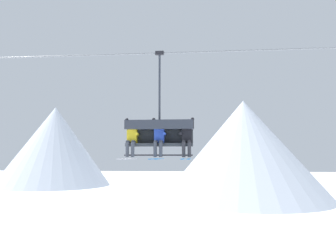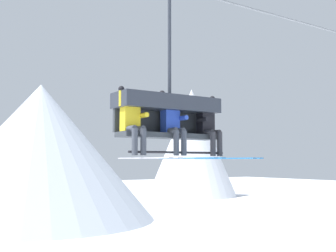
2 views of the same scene
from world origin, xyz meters
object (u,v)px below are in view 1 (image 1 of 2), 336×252
object	(u,v)px
chairlift_chair	(160,129)
skier_yellow	(131,138)
skier_black	(187,137)
skier_blue	(159,138)

from	to	relation	value
chairlift_chair	skier_yellow	distance (m)	0.97
chairlift_chair	skier_black	distance (m)	0.97
skier_black	skier_yellow	bearing A→B (deg)	180.00
skier_yellow	chairlift_chair	bearing A→B (deg)	13.42
skier_blue	skier_black	size ratio (longest dim) A/B	1.00
skier_yellow	skier_black	bearing A→B (deg)	0.00
chairlift_chair	skier_black	size ratio (longest dim) A/B	2.04
chairlift_chair	skier_black	xyz separation A→B (m)	(0.90, -0.21, -0.30)
chairlift_chair	skier_blue	distance (m)	0.37
skier_blue	skier_yellow	bearing A→B (deg)	180.00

